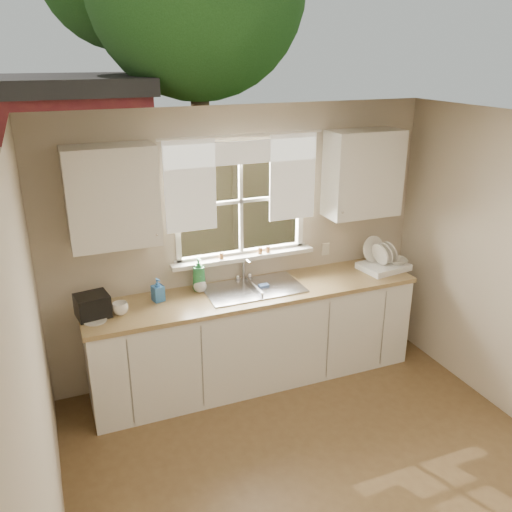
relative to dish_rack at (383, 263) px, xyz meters
name	(u,v)px	position (x,y,z in m)	size (l,w,h in m)	color
ground	(346,504)	(-1.36, -1.68, -0.98)	(4.00, 4.00, 0.00)	brown
room_walls	(364,352)	(-1.36, -1.74, 0.26)	(3.62, 4.02, 2.50)	beige
ceiling	(374,137)	(-1.36, -1.68, 1.52)	(3.60, 4.00, 0.02)	silver
window	(242,219)	(-1.36, 0.32, 0.51)	(1.38, 0.16, 1.06)	white
curtains	(243,172)	(-1.36, 0.27, 0.96)	(1.50, 0.03, 0.81)	white
base_cabinets	(255,337)	(-1.36, 0.00, -0.54)	(3.00, 0.62, 0.87)	white
countertop	(255,292)	(-1.36, 0.00, -0.09)	(3.04, 0.65, 0.04)	#A48452
upper_cabinet_left	(112,197)	(-2.51, 0.15, 0.87)	(0.70, 0.33, 0.80)	white
upper_cabinet_right	(363,173)	(-0.21, 0.15, 0.87)	(0.70, 0.33, 0.80)	white
wall_outlet	(325,249)	(-0.48, 0.31, 0.10)	(0.08, 0.01, 0.12)	beige
sill_jars	(250,252)	(-1.30, 0.26, 0.20)	(0.50, 0.04, 0.06)	brown
backyard	(148,20)	(-0.78, 6.74, 2.49)	(20.00, 10.00, 6.13)	#335421
sink	(253,296)	(-1.36, 0.03, -0.14)	(0.88, 0.52, 0.40)	#B7B7BC
dish_rack	(383,263)	(0.00, 0.00, 0.00)	(0.49, 0.40, 0.31)	white
bowl	(397,261)	(0.13, -0.05, 0.02)	(0.20, 0.20, 0.05)	silver
soap_bottle_a	(199,274)	(-1.82, 0.19, 0.09)	(0.12, 0.12, 0.31)	#2C8645
soap_bottle_b	(158,290)	(-2.21, 0.11, 0.04)	(0.09, 0.09, 0.21)	#3474C4
soap_bottle_c	(200,283)	(-1.82, 0.16, 0.01)	(0.12, 0.12, 0.15)	beige
saucer	(95,320)	(-2.76, -0.07, -0.06)	(0.19, 0.19, 0.01)	beige
cup	(120,309)	(-2.55, -0.03, -0.01)	(0.13, 0.13, 0.10)	white
black_appliance	(92,306)	(-2.76, 0.02, 0.03)	(0.26, 0.22, 0.19)	black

